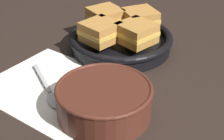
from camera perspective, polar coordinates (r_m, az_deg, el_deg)
name	(u,v)px	position (r m, az deg, el deg)	size (l,w,h in m)	color
ground_plane	(78,90)	(0.71, -5.67, -3.37)	(4.00, 4.00, 0.00)	black
napkin	(55,87)	(0.72, -9.52, -2.80)	(0.29, 0.26, 0.00)	white
soup_bowl	(104,99)	(0.62, -1.32, -4.82)	(0.18, 0.18, 0.06)	#4C2319
spoon	(51,93)	(0.69, -10.15, -3.84)	(0.17, 0.08, 0.01)	#B7B7BC
skillet	(121,41)	(0.85, 1.44, 4.81)	(0.26, 0.26, 0.04)	black
sandwich_near_left	(138,33)	(0.79, 4.30, 6.08)	(0.09, 0.08, 0.05)	#B27A38
sandwich_near_right	(140,19)	(0.87, 4.62, 8.46)	(0.10, 0.10, 0.05)	#B27A38
sandwich_far_left	(106,17)	(0.88, -1.08, 8.75)	(0.10, 0.09, 0.05)	#B27A38
sandwich_far_right	(100,32)	(0.80, -1.93, 6.40)	(0.08, 0.08, 0.05)	#B27A38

